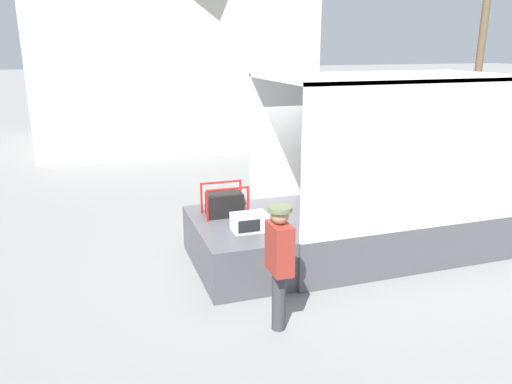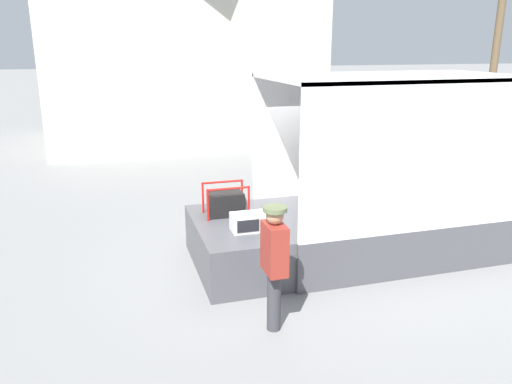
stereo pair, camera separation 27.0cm
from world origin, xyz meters
The scene contains 8 objects.
ground_plane centered at (0.00, 0.00, 0.00)m, with size 160.00×160.00×0.00m, color gray.
box_truck centered at (3.74, 0.00, 0.96)m, with size 6.32×2.40×3.09m.
tailgate_deck centered at (-0.65, 0.00, 0.40)m, with size 1.29×2.28×0.79m, color #4C4C51.
microwave centered at (-0.53, -0.41, 0.93)m, with size 0.54×0.35×0.28m.
portable_generator centered at (-0.68, 0.42, 1.00)m, with size 0.73×0.47×0.54m.
worker_person centered at (-0.63, -1.98, 1.03)m, with size 0.30×0.44×1.68m.
house_backdrop centered at (0.30, 12.31, 4.70)m, with size 9.90×7.23×9.23m.
utility_pole centered at (11.53, 8.50, 3.85)m, with size 1.80×0.28×7.40m.
Camera 1 is at (-2.74, -7.34, 3.56)m, focal length 35.00 mm.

